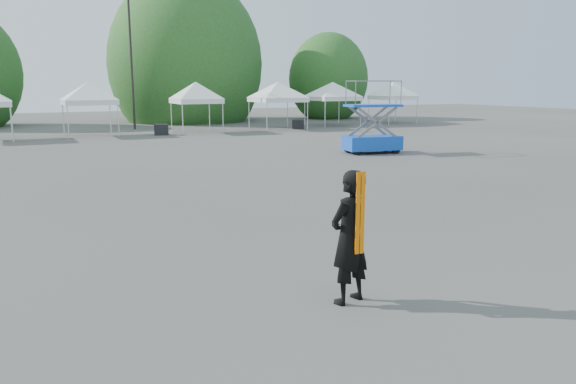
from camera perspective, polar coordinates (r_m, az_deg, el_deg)
name	(u,v)px	position (r m, az deg, el deg)	size (l,w,h in m)	color
ground	(324,254)	(10.86, 3.64, -6.34)	(120.00, 120.00, 0.00)	#474442
light_pole_east	(131,50)	(41.83, -15.68, 13.72)	(0.60, 0.25, 9.80)	black
tree_mid_e	(186,64)	(50.04, -10.34, 12.66)	(5.12, 5.12, 7.79)	#382314
tree_far_e	(328,79)	(53.42, 4.11, 11.38)	(3.84, 3.84, 5.84)	#382314
tent_e	(88,86)	(37.18, -19.64, 10.10)	(4.36, 4.36, 3.88)	silver
tent_f	(196,86)	(37.87, -9.35, 10.58)	(4.09, 4.09, 3.88)	silver
tent_g	(278,86)	(40.45, -1.06, 10.74)	(4.73, 4.73, 3.88)	silver
tent_h	(333,86)	(43.94, 4.56, 10.73)	(4.74, 4.74, 3.88)	silver
tent_extra_8	(393,85)	(47.22, 10.66, 10.59)	(4.22, 4.22, 3.88)	silver
man	(350,237)	(8.32, 6.28, -4.58)	(0.84, 0.68, 2.01)	black
scissor_lift	(373,117)	(26.62, 8.60, 7.55)	(2.77, 1.70, 3.36)	#0D37AD
crate_mid	(161,130)	(36.70, -12.75, 6.21)	(0.88, 0.69, 0.69)	black
crate_east	(298,124)	(40.71, 1.02, 6.87)	(0.80, 0.62, 0.62)	black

